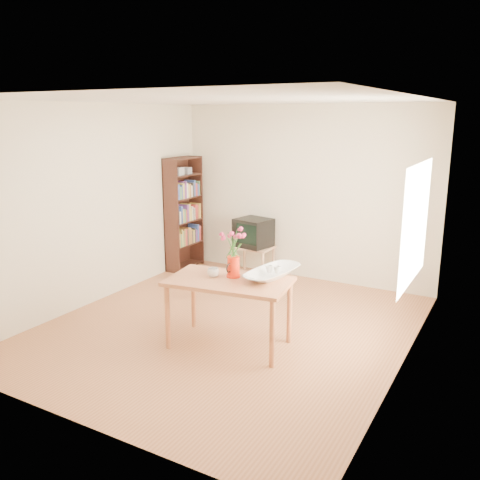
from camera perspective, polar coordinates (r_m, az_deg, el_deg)
The scene contains 11 objects.
room at distance 5.68m, azimuth -1.20°, elevation 2.30°, with size 4.50×4.50×4.50m.
table at distance 5.41m, azimuth -1.23°, elevation -5.39°, with size 1.37×0.90×0.75m.
tv_stand at distance 7.91m, azimuth 1.50°, elevation -1.20°, with size 0.60×0.45×0.46m.
bookshelf at distance 8.22m, azimuth -6.30°, elevation 2.54°, with size 0.28×0.70×1.80m.
pitcher at distance 5.44m, azimuth -0.73°, elevation -3.10°, with size 0.15×0.23×0.23m.
flowers at distance 5.36m, azimuth -0.75°, elevation -0.03°, with size 0.26×0.26×0.37m, color #EC3772, non-canonical shape.
mug at distance 5.45m, azimuth -3.01°, elevation -3.68°, with size 0.13×0.13×0.10m, color white.
bowl at distance 5.40m, azimuth 3.69°, elevation -1.64°, with size 0.53×0.53×0.50m, color white.
teacup_a at distance 5.43m, azimuth 3.30°, elevation -2.10°, with size 0.07×0.07×0.06m, color white.
teacup_b at distance 5.42m, azimuth 4.20°, elevation -2.16°, with size 0.07×0.07×0.06m, color white.
television at distance 7.85m, azimuth 1.57°, elevation 0.90°, with size 0.58×0.55×0.43m.
Camera 1 is at (2.86, -4.79, 2.44)m, focal length 38.00 mm.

